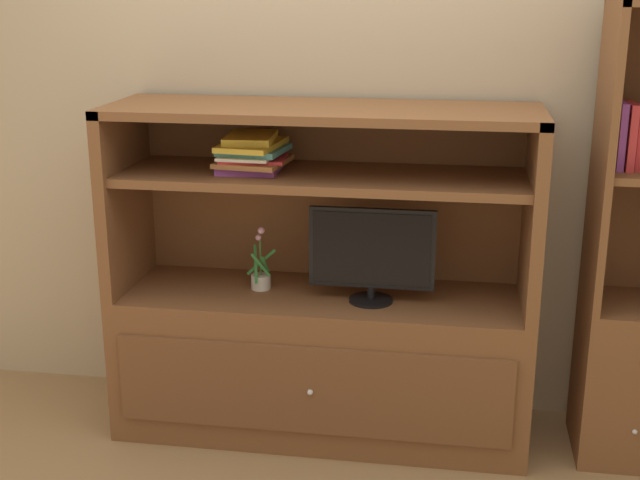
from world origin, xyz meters
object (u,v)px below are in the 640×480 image
object	(u,v)px
bookshelf_tall	(636,312)
magazine_stack	(252,153)
tv_monitor	(372,253)
upright_book_row	(635,136)
media_console	(322,328)
potted_plant	(261,276)

from	to	relation	value
bookshelf_tall	magazine_stack	bearing A→B (deg)	-179.62
tv_monitor	magazine_stack	bearing A→B (deg)	173.26
magazine_stack	tv_monitor	bearing A→B (deg)	-6.74
magazine_stack	upright_book_row	distance (m)	1.48
upright_book_row	media_console	bearing A→B (deg)	179.75
upright_book_row	tv_monitor	bearing A→B (deg)	-176.50
upright_book_row	potted_plant	bearing A→B (deg)	179.33
bookshelf_tall	upright_book_row	world-z (taller)	bookshelf_tall
media_console	upright_book_row	size ratio (longest dim) A/B	6.84
media_console	upright_book_row	bearing A→B (deg)	-0.25
media_console	tv_monitor	xyz separation A→B (m)	(0.21, -0.07, 0.37)
tv_monitor	upright_book_row	xyz separation A→B (m)	(0.98, 0.06, 0.49)
bookshelf_tall	upright_book_row	xyz separation A→B (m)	(-0.08, -0.01, 0.71)
potted_plant	upright_book_row	bearing A→B (deg)	-0.67
media_console	magazine_stack	bearing A→B (deg)	-178.82
bookshelf_tall	media_console	bearing A→B (deg)	-179.80
media_console	tv_monitor	bearing A→B (deg)	-16.99
potted_plant	bookshelf_tall	distance (m)	1.53
tv_monitor	magazine_stack	xyz separation A→B (m)	(-0.50, 0.06, 0.38)
tv_monitor	bookshelf_tall	world-z (taller)	bookshelf_tall
magazine_stack	potted_plant	bearing A→B (deg)	39.46
potted_plant	magazine_stack	world-z (taller)	magazine_stack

